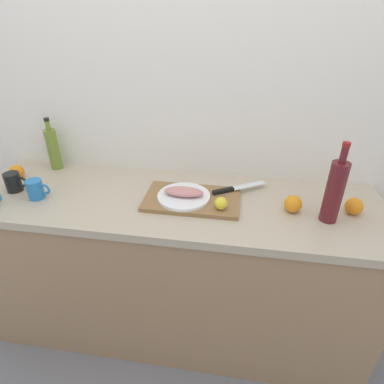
{
  "coord_description": "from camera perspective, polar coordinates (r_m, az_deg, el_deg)",
  "views": [
    {
      "loc": [
        0.3,
        -1.29,
        1.72
      ],
      "look_at": [
        0.1,
        -0.0,
        0.95
      ],
      "focal_mm": 30.29,
      "sensor_mm": 36.0,
      "label": 1
    }
  ],
  "objects": [
    {
      "name": "chef_knife",
      "position": [
        1.6,
        7.19,
        0.56
      ],
      "size": [
        0.26,
        0.18,
        0.02
      ],
      "rotation": [
        0.0,
        0.0,
        0.55
      ],
      "color": "silver",
      "rests_on": "cutting_board"
    },
    {
      "name": "orange_0",
      "position": [
        1.97,
        -28.49,
        3.13
      ],
      "size": [
        0.08,
        0.08,
        0.08
      ],
      "primitive_type": "sphere",
      "color": "orange",
      "rests_on": "kitchen_counter"
    },
    {
      "name": "kitchen_counter",
      "position": [
        1.84,
        -3.02,
        -13.3
      ],
      "size": [
        2.0,
        0.6,
        0.9
      ],
      "color": "#9E7A56",
      "rests_on": "ground_plane"
    },
    {
      "name": "orange_1",
      "position": [
        1.52,
        17.35,
        -2.01
      ],
      "size": [
        0.08,
        0.08,
        0.08
      ],
      "primitive_type": "sphere",
      "color": "orange",
      "rests_on": "kitchen_counter"
    },
    {
      "name": "ground_plane",
      "position": [
        2.17,
        -2.67,
        -21.92
      ],
      "size": [
        12.0,
        12.0,
        0.0
      ],
      "primitive_type": "plane",
      "color": "slate"
    },
    {
      "name": "orange_2",
      "position": [
        1.6,
        26.63,
        -2.25
      ],
      "size": [
        0.08,
        0.08,
        0.08
      ],
      "primitive_type": "sphere",
      "color": "orange",
      "rests_on": "kitchen_counter"
    },
    {
      "name": "back_wall",
      "position": [
        1.71,
        -1.47,
        14.53
      ],
      "size": [
        3.2,
        0.05,
        2.5
      ],
      "primitive_type": "cube",
      "color": "white",
      "rests_on": "ground_plane"
    },
    {
      "name": "cutting_board",
      "position": [
        1.54,
        0.0,
        -1.28
      ],
      "size": [
        0.45,
        0.27,
        0.02
      ],
      "primitive_type": "cube",
      "color": "olive",
      "rests_on": "kitchen_counter"
    },
    {
      "name": "coffee_mug_1",
      "position": [
        1.83,
        -28.9,
        1.55
      ],
      "size": [
        0.12,
        0.08,
        0.1
      ],
      "color": "black",
      "rests_on": "kitchen_counter"
    },
    {
      "name": "fish_fillet",
      "position": [
        1.51,
        -1.47,
        0.05
      ],
      "size": [
        0.19,
        0.08,
        0.04
      ],
      "primitive_type": "ellipsoid",
      "color": "tan",
      "rests_on": "white_plate"
    },
    {
      "name": "coffee_mug_0",
      "position": [
        1.72,
        -25.81,
        0.44
      ],
      "size": [
        0.12,
        0.08,
        0.09
      ],
      "color": "#2672B2",
      "rests_on": "kitchen_counter"
    },
    {
      "name": "olive_oil_bottle",
      "position": [
        1.96,
        -23.26,
        7.08
      ],
      "size": [
        0.06,
        0.06,
        0.29
      ],
      "color": "olive",
      "rests_on": "kitchen_counter"
    },
    {
      "name": "white_plate",
      "position": [
        1.53,
        -1.46,
        -0.77
      ],
      "size": [
        0.25,
        0.25,
        0.01
      ],
      "primitive_type": "cylinder",
      "color": "white",
      "rests_on": "cutting_board"
    },
    {
      "name": "lemon_0",
      "position": [
        1.44,
        5.12,
        -2.01
      ],
      "size": [
        0.06,
        0.06,
        0.06
      ],
      "primitive_type": "sphere",
      "color": "yellow",
      "rests_on": "cutting_board"
    },
    {
      "name": "wine_bottle",
      "position": [
        1.46,
        23.81,
        0.17
      ],
      "size": [
        0.07,
        0.07,
        0.36
      ],
      "color": "#59191E",
      "rests_on": "kitchen_counter"
    }
  ]
}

